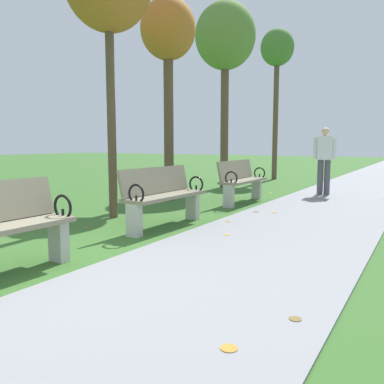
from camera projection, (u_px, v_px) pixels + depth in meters
The scene contains 8 objects.
ground_plane at pixel (18, 293), 3.34m from camera, with size 80.00×80.00×0.00m, color #386628.
park_bench_2 at pixel (163, 195), 5.98m from camera, with size 0.51×1.61×0.90m.
park_bench_3 at pixel (241, 180), 8.45m from camera, with size 0.48×1.60×0.90m.
tree_3 at pixel (168, 36), 8.46m from camera, with size 1.18×1.18×4.33m.
tree_4 at pixel (225, 39), 11.01m from camera, with size 1.68×1.68×5.15m.
tree_5 at pixel (277, 53), 13.66m from camera, with size 1.14×1.14×5.17m.
pedestrian_walking at pixel (324, 157), 9.60m from camera, with size 0.52×0.27×1.62m.
scattered_leaves at pixel (229, 223), 6.27m from camera, with size 3.86×8.16×0.02m.
Camera 1 is at (2.90, -2.01, 1.25)m, focal length 37.20 mm.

